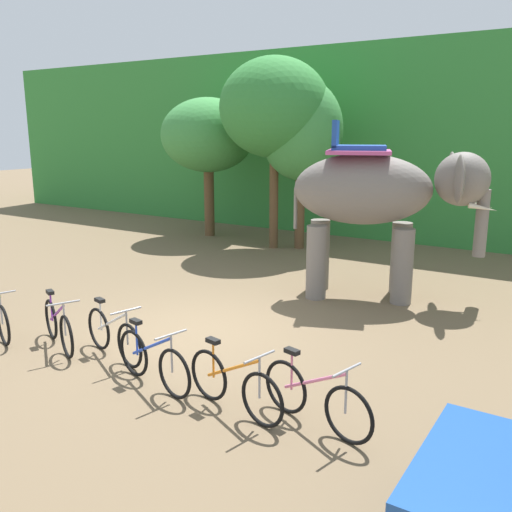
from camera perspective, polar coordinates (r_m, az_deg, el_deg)
ground_plane at (r=10.15m, az=-6.41°, el=-7.78°), size 80.00×80.00×0.00m
foliage_hedge at (r=21.16m, az=16.03°, el=11.34°), size 36.00×6.00×6.31m
tree_far_left at (r=18.83m, az=-5.02°, el=12.33°), size 3.14×3.14×4.64m
tree_far_right at (r=16.74m, az=1.93°, el=15.09°), size 3.26×3.26×5.69m
tree_center_left at (r=16.71m, az=4.71°, el=12.85°), size 2.47×2.47×5.07m
elephant at (r=11.97m, az=12.57°, el=6.05°), size 4.21×2.81×3.78m
bike_purple at (r=9.82m, az=-19.86°, el=-6.83°), size 1.58×0.81×0.92m
bike_white at (r=9.14m, az=-14.61°, el=-7.94°), size 1.66×0.62×0.92m
bike_blue at (r=8.05m, az=-10.66°, el=-10.66°), size 1.68×0.57×0.92m
bike_orange at (r=7.26m, az=-2.30°, el=-13.20°), size 1.68×0.56×0.92m
bike_pink at (r=6.97m, az=6.18°, el=-14.44°), size 1.67×0.60×0.92m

